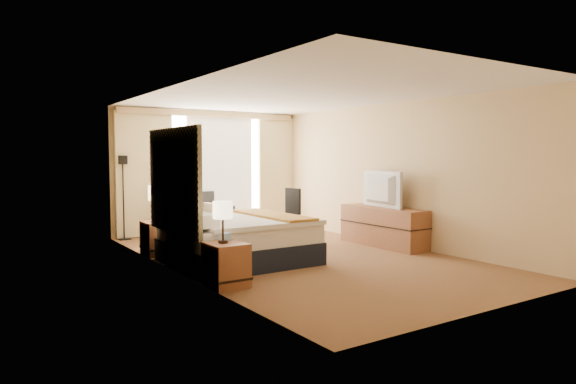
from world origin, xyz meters
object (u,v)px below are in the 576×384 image
media_dresser (383,227)px  desk_chair (288,218)px  bed (238,239)px  nightstand_left (226,265)px  lamp_right (157,194)px  lamp_left (223,211)px  loveseat (197,221)px  floor_lamp (123,180)px  television (377,189)px  nightstand_right (158,238)px

media_dresser → desk_chair: size_ratio=1.76×
bed → nightstand_left: bearing=-123.7°
lamp_right → desk_chair: bearing=-2.0°
nightstand_left → lamp_left: 0.68m
loveseat → lamp_left: lamp_left is taller
nightstand_left → floor_lamp: 4.44m
lamp_right → television: television is taller
nightstand_right → bed: bed is taller
lamp_left → desk_chair: bearing=43.0°
floor_lamp → desk_chair: floor_lamp is taller
lamp_left → lamp_right: (0.02, 2.45, 0.06)m
loveseat → television: (2.28, -2.90, 0.74)m
television → lamp_left: bearing=116.7°
nightstand_right → floor_lamp: floor_lamp is taller
loveseat → lamp_left: (-1.42, -4.08, 0.67)m
lamp_right → loveseat: bearing=49.6°
lamp_right → bed: bearing=-55.9°
loveseat → floor_lamp: (-1.40, 0.28, 0.87)m
floor_lamp → lamp_right: bearing=-89.7°
floor_lamp → lamp_right: size_ratio=2.73×
floor_lamp → bed: bearing=-75.0°
desk_chair → television: television is taller
lamp_left → floor_lamp: bearing=89.8°
nightstand_left → television: 3.91m
media_dresser → loveseat: (-2.33, 3.02, -0.06)m
floor_lamp → television: bearing=-40.8°
nightstand_left → bed: (0.81, 1.21, 0.08)m
lamp_left → nightstand_left: bearing=13.4°
nightstand_left → lamp_left: lamp_left is taller
loveseat → television: size_ratio=1.36×
desk_chair → lamp_left: lamp_left is taller
media_dresser → lamp_left: bearing=-164.2°
nightstand_right → lamp_right: 0.74m
bed → floor_lamp: bearing=105.0°
nightstand_right → loveseat: loveseat is taller
loveseat → lamp_left: bearing=-124.6°
nightstand_left → media_dresser: 3.85m
loveseat → lamp_right: lamp_right is taller
nightstand_right → media_dresser: bearing=-21.4°
nightstand_right → floor_lamp: 2.05m
lamp_left → media_dresser: bearing=15.8°
lamp_right → nightstand_left: bearing=-89.5°
lamp_left → television: bearing=17.7°
nightstand_right → bed: 1.52m
media_dresser → loveseat: loveseat is taller
media_dresser → bed: 2.90m
television → lamp_right: bearing=79.9°
nightstand_left → floor_lamp: bearing=90.4°
bed → television: (2.84, -0.04, 0.67)m
media_dresser → nightstand_right: bearing=158.6°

